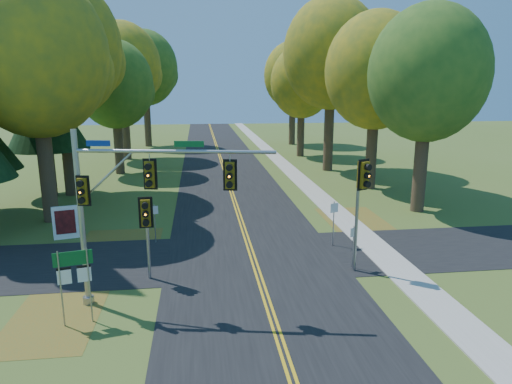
{
  "coord_description": "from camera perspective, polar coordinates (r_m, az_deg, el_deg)",
  "views": [
    {
      "loc": [
        -2.37,
        -18.17,
        7.85
      ],
      "look_at": [
        0.13,
        1.65,
        3.2
      ],
      "focal_mm": 32.0,
      "sensor_mm": 36.0,
      "label": 1
    }
  ],
  "objects": [
    {
      "name": "ground",
      "position": [
        19.93,
        0.21,
        -10.09
      ],
      "size": [
        160.0,
        160.0,
        0.0
      ],
      "primitive_type": "plane",
      "color": "#465D21",
      "rests_on": "ground"
    },
    {
      "name": "road_main",
      "position": [
        19.93,
        0.21,
        -10.06
      ],
      "size": [
        8.0,
        160.0,
        0.02
      ],
      "primitive_type": "cube",
      "color": "black",
      "rests_on": "ground"
    },
    {
      "name": "road_cross",
      "position": [
        21.77,
        -0.47,
        -8.01
      ],
      "size": [
        60.0,
        6.0,
        0.02
      ],
      "primitive_type": "cube",
      "color": "black",
      "rests_on": "ground"
    },
    {
      "name": "centerline_left",
      "position": [
        19.91,
        -0.08,
        -10.04
      ],
      "size": [
        0.1,
        160.0,
        0.01
      ],
      "primitive_type": "cube",
      "color": "gold",
      "rests_on": "road_main"
    },
    {
      "name": "centerline_right",
      "position": [
        19.94,
        0.5,
        -10.01
      ],
      "size": [
        0.1,
        160.0,
        0.01
      ],
      "primitive_type": "cube",
      "color": "gold",
      "rests_on": "road_main"
    },
    {
      "name": "sidewalk_east",
      "position": [
        21.56,
        16.99,
        -8.77
      ],
      "size": [
        1.6,
        160.0,
        0.06
      ],
      "primitive_type": "cube",
      "color": "#9E998E",
      "rests_on": "ground"
    },
    {
      "name": "leaf_patch_w_near",
      "position": [
        23.88,
        -16.86,
        -6.66
      ],
      "size": [
        4.0,
        6.0,
        0.0
      ],
      "primitive_type": "cube",
      "color": "brown",
      "rests_on": "ground"
    },
    {
      "name": "leaf_patch_e",
      "position": [
        27.01,
        13.01,
        -4.12
      ],
      "size": [
        3.5,
        8.0,
        0.0
      ],
      "primitive_type": "cube",
      "color": "brown",
      "rests_on": "ground"
    },
    {
      "name": "leaf_patch_w_far",
      "position": [
        17.83,
        -23.86,
        -14.2
      ],
      "size": [
        3.0,
        5.0,
        0.0
      ],
      "primitive_type": "cube",
      "color": "brown",
      "rests_on": "ground"
    },
    {
      "name": "tree_w_a",
      "position": [
        28.95,
        -25.74,
        15.1
      ],
      "size": [
        8.0,
        8.0,
        14.15
      ],
      "color": "#38281C",
      "rests_on": "ground"
    },
    {
      "name": "tree_e_a",
      "position": [
        30.34,
        20.75,
        13.57
      ],
      "size": [
        7.2,
        7.2,
        12.73
      ],
      "color": "#38281C",
      "rests_on": "ground"
    },
    {
      "name": "tree_w_b",
      "position": [
        35.79,
        -23.3,
        16.12
      ],
      "size": [
        8.6,
        8.6,
        15.38
      ],
      "color": "#38281C",
      "rests_on": "ground"
    },
    {
      "name": "tree_e_b",
      "position": [
        36.3,
        14.83,
        14.34
      ],
      "size": [
        7.6,
        7.6,
        13.33
      ],
      "color": "#38281C",
      "rests_on": "ground"
    },
    {
      "name": "tree_w_c",
      "position": [
        43.24,
        -17.18,
        12.66
      ],
      "size": [
        6.8,
        6.8,
        11.91
      ],
      "color": "#38281C",
      "rests_on": "ground"
    },
    {
      "name": "tree_e_c",
      "position": [
        43.7,
        9.49,
        16.62
      ],
      "size": [
        8.8,
        8.8,
        15.79
      ],
      "color": "#38281C",
      "rests_on": "ground"
    },
    {
      "name": "tree_w_d",
      "position": [
        51.97,
        -16.33,
        14.73
      ],
      "size": [
        8.2,
        8.2,
        14.56
      ],
      "color": "#38281C",
      "rests_on": "ground"
    },
    {
      "name": "tree_e_d",
      "position": [
        52.35,
        5.8,
        13.46
      ],
      "size": [
        7.0,
        7.0,
        12.32
      ],
      "color": "#38281C",
      "rests_on": "ground"
    },
    {
      "name": "tree_w_e",
      "position": [
        62.64,
        -13.66,
        14.78
      ],
      "size": [
        8.4,
        8.4,
        14.97
      ],
      "color": "#38281C",
      "rests_on": "ground"
    },
    {
      "name": "tree_e_e",
      "position": [
        63.08,
        4.69,
        14.28
      ],
      "size": [
        7.8,
        7.8,
        13.74
      ],
      "color": "#38281C",
      "rests_on": "ground"
    },
    {
      "name": "pine_c",
      "position": [
        35.83,
        -25.35,
        14.84
      ],
      "size": [
        5.6,
        5.6,
        20.56
      ],
      "color": "#38281C",
      "rests_on": "ground"
    },
    {
      "name": "traffic_mast",
      "position": [
        16.43,
        -15.74,
        -0.47
      ],
      "size": [
        6.99,
        1.54,
        6.43
      ],
      "rotation": [
        0.0,
        0.0,
        -0.19
      ],
      "color": "#919599",
      "rests_on": "ground"
    },
    {
      "name": "east_signal_pole",
      "position": [
        19.36,
        13.1,
        0.54
      ],
      "size": [
        0.53,
        0.65,
        4.95
      ],
      "rotation": [
        0.0,
        0.0,
        0.43
      ],
      "color": "gray",
      "rests_on": "ground"
    },
    {
      "name": "ped_signal_pole",
      "position": [
        18.8,
        -13.56,
        -3.3
      ],
      "size": [
        0.57,
        0.65,
        3.57
      ],
      "rotation": [
        0.0,
        0.0,
        0.05
      ],
      "color": "#94979C",
      "rests_on": "ground"
    },
    {
      "name": "route_sign_cluster",
      "position": [
        16.41,
        -21.8,
        -9.27
      ],
      "size": [
        1.21,
        0.31,
        2.65
      ],
      "rotation": [
        0.0,
        0.0,
        0.23
      ],
      "color": "gray",
      "rests_on": "ground"
    },
    {
      "name": "info_kiosk",
      "position": [
        25.93,
        -22.71,
        -3.55
      ],
      "size": [
        1.27,
        0.49,
        1.76
      ],
      "rotation": [
        0.0,
        0.0,
        0.26
      ],
      "color": "white",
      "rests_on": "ground"
    },
    {
      "name": "reg_sign_e_north",
      "position": [
        22.99,
        9.72,
        -2.94
      ],
      "size": [
        0.43,
        0.17,
        2.3
      ],
      "rotation": [
        0.0,
        0.0,
        0.32
      ],
      "color": "gray",
      "rests_on": "ground"
    },
    {
      "name": "reg_sign_e_south",
      "position": [
        20.38,
        12.08,
        -5.86
      ],
      "size": [
        0.36,
        0.15,
        1.94
      ],
      "rotation": [
        0.0,
        0.0,
        0.34
      ],
      "color": "gray",
      "rests_on": "ground"
    },
    {
      "name": "reg_sign_w",
      "position": [
        23.7,
        -12.56,
        -3.05
      ],
      "size": [
        0.39,
        0.06,
        2.02
      ],
      "rotation": [
        0.0,
        0.0,
        -0.01
      ],
      "color": "gray",
      "rests_on": "ground"
    }
  ]
}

